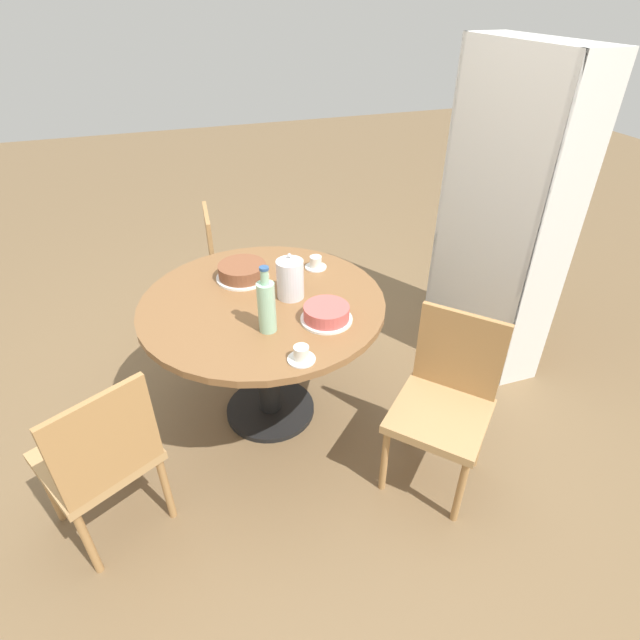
# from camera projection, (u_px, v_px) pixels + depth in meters

# --- Properties ---
(ground_plane) EXTENTS (14.00, 14.00, 0.00)m
(ground_plane) POSITION_uv_depth(u_px,v_px,m) (271.00, 411.00, 2.89)
(ground_plane) COLOR brown
(dining_table) EXTENTS (1.22, 1.22, 0.75)m
(dining_table) POSITION_uv_depth(u_px,v_px,m) (264.00, 324.00, 2.55)
(dining_table) COLOR black
(dining_table) RESTS_ON ground_plane
(chair_a) EXTENTS (0.59, 0.59, 0.86)m
(chair_a) POSITION_uv_depth(u_px,v_px,m) (445.00, 400.00, 2.30)
(chair_a) COLOR #A87A47
(chair_a) RESTS_ON ground_plane
(chair_b) EXTENTS (0.45, 0.45, 0.86)m
(chair_b) POSITION_uv_depth(u_px,v_px,m) (234.00, 266.00, 3.38)
(chair_b) COLOR #A87A47
(chair_b) RESTS_ON ground_plane
(chair_c) EXTENTS (0.57, 0.57, 0.86)m
(chair_c) POSITION_uv_depth(u_px,v_px,m) (100.00, 457.00, 2.03)
(chair_c) COLOR #A87A47
(chair_c) RESTS_ON ground_plane
(bookshelf) EXTENTS (0.93, 0.28, 1.84)m
(bookshelf) POSITION_uv_depth(u_px,v_px,m) (498.00, 214.00, 2.94)
(bookshelf) COLOR silver
(bookshelf) RESTS_ON ground_plane
(coffee_pot) EXTENTS (0.13, 0.13, 0.24)m
(coffee_pot) POSITION_uv_depth(u_px,v_px,m) (290.00, 278.00, 2.44)
(coffee_pot) COLOR silver
(coffee_pot) RESTS_ON dining_table
(water_bottle) EXTENTS (0.08, 0.08, 0.32)m
(water_bottle) POSITION_uv_depth(u_px,v_px,m) (267.00, 305.00, 2.19)
(water_bottle) COLOR #99C6A3
(water_bottle) RESTS_ON dining_table
(cake_main) EXTENTS (0.28, 0.28, 0.08)m
(cake_main) POSITION_uv_depth(u_px,v_px,m) (242.00, 272.00, 2.63)
(cake_main) COLOR white
(cake_main) RESTS_ON dining_table
(cake_second) EXTENTS (0.24, 0.24, 0.08)m
(cake_second) POSITION_uv_depth(u_px,v_px,m) (326.00, 314.00, 2.30)
(cake_second) COLOR white
(cake_second) RESTS_ON dining_table
(cup_a) EXTENTS (0.12, 0.12, 0.07)m
(cup_a) POSITION_uv_depth(u_px,v_px,m) (301.00, 355.00, 2.06)
(cup_a) COLOR silver
(cup_a) RESTS_ON dining_table
(cup_b) EXTENTS (0.12, 0.12, 0.07)m
(cup_b) POSITION_uv_depth(u_px,v_px,m) (316.00, 263.00, 2.74)
(cup_b) COLOR silver
(cup_b) RESTS_ON dining_table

